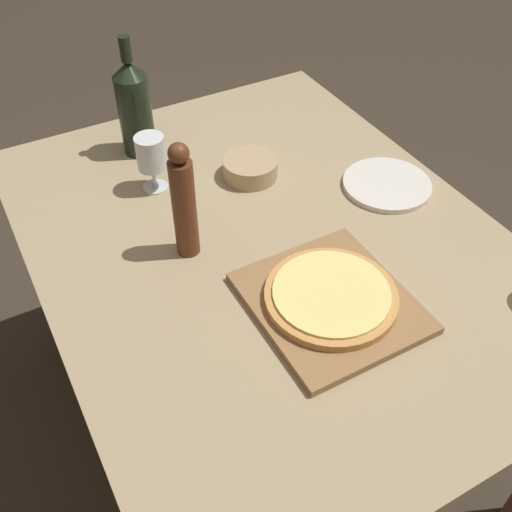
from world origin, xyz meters
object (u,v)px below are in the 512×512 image
wine_bottle (134,107)px  pepper_mill (184,203)px  wine_glass (151,154)px  small_bowl (250,168)px  pizza (331,296)px

wine_bottle → pepper_mill: 0.43m
pepper_mill → wine_glass: pepper_mill is taller
wine_glass → small_bowl: size_ratio=1.05×
pepper_mill → wine_glass: bearing=85.2°
pepper_mill → wine_glass: (0.02, 0.25, -0.03)m
pizza → wine_bottle: wine_bottle is taller
pizza → wine_bottle: size_ratio=0.85×
wine_glass → pizza: bearing=-73.2°
wine_bottle → small_bowl: (0.20, -0.24, -0.11)m
wine_bottle → wine_glass: bearing=-99.1°
wine_bottle → small_bowl: bearing=-50.4°
small_bowl → pizza: bearing=-98.4°
pizza → wine_glass: wine_glass is taller
small_bowl → wine_glass: bearing=163.2°
wine_bottle → pepper_mill: (-0.05, -0.42, 0.00)m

